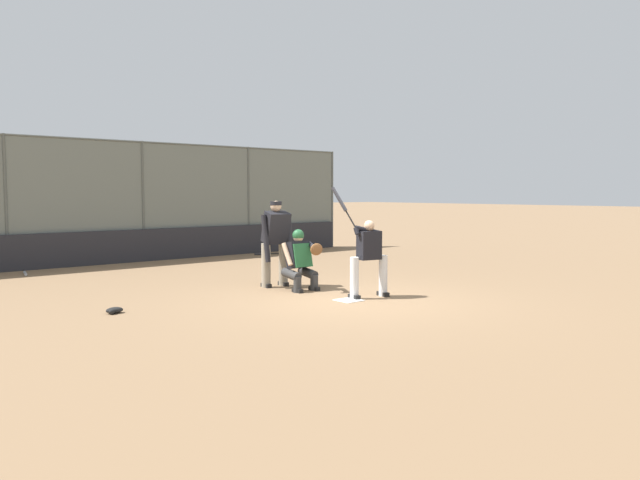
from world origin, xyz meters
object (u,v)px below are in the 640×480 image
object	(u,v)px
spare_bat_near_backstop	(25,273)
fielding_glove_on_dirt	(114,310)
batter_at_plate	(368,256)
catcher_behind_plate	(301,259)
umpire_home	(276,241)
spare_bat_by_padding	(265,254)

from	to	relation	value
spare_bat_near_backstop	fielding_glove_on_dirt	distance (m)	6.16
batter_at_plate	catcher_behind_plate	xyz separation A→B (m)	(0.44, -1.49, -0.15)
umpire_home	fielding_glove_on_dirt	xyz separation A→B (m)	(3.75, 0.62, -0.93)
spare_bat_near_backstop	batter_at_plate	bearing A→B (deg)	39.19
spare_bat_by_padding	spare_bat_near_backstop	bearing A→B (deg)	22.17
batter_at_plate	umpire_home	distance (m)	2.28
spare_bat_near_backstop	spare_bat_by_padding	world-z (taller)	same
batter_at_plate	umpire_home	bearing A→B (deg)	-65.66
batter_at_plate	umpire_home	xyz separation A→B (m)	(0.53, -2.21, 0.18)
catcher_behind_plate	spare_bat_by_padding	distance (m)	7.30
umpire_home	spare_bat_near_backstop	distance (m)	6.60
batter_at_plate	spare_bat_by_padding	world-z (taller)	batter_at_plate
spare_bat_by_padding	fielding_glove_on_dirt	distance (m)	9.69
fielding_glove_on_dirt	batter_at_plate	bearing A→B (deg)	159.61
umpire_home	spare_bat_near_backstop	bearing A→B (deg)	-52.97
spare_bat_near_backstop	spare_bat_by_padding	distance (m)	7.14
spare_bat_by_padding	batter_at_plate	bearing A→B (deg)	89.65
catcher_behind_plate	spare_bat_near_backstop	xyz separation A→B (m)	(3.55, -6.26, -0.61)
batter_at_plate	fielding_glove_on_dirt	xyz separation A→B (m)	(4.28, -1.59, -0.75)
batter_at_plate	spare_bat_by_padding	distance (m)	8.47
umpire_home	spare_bat_by_padding	size ratio (longest dim) A/B	2.14
batter_at_plate	spare_bat_near_backstop	size ratio (longest dim) A/B	2.35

